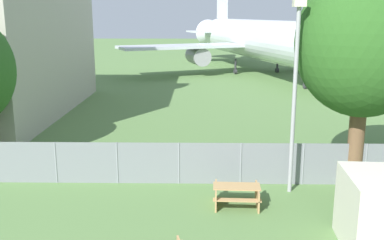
{
  "coord_description": "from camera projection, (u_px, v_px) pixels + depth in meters",
  "views": [
    {
      "loc": [
        0.84,
        -7.51,
        6.88
      ],
      "look_at": [
        0.48,
        13.0,
        2.0
      ],
      "focal_mm": 42.0,
      "sensor_mm": 36.0,
      "label": 1
    }
  ],
  "objects": [
    {
      "name": "perimeter_fence",
      "position": [
        179.0,
        163.0,
        18.44
      ],
      "size": [
        56.07,
        0.07,
        1.76
      ],
      "color": "gray",
      "rests_on": "ground"
    },
    {
      "name": "airplane",
      "position": [
        261.0,
        40.0,
        50.95
      ],
      "size": [
        31.96,
        40.33,
        12.79
      ],
      "rotation": [
        0.0,
        0.0,
        -1.29
      ],
      "color": "silver",
      "rests_on": "ground"
    },
    {
      "name": "picnic_bench_open_grass",
      "position": [
        237.0,
        193.0,
        16.42
      ],
      "size": [
        1.77,
        1.47,
        0.76
      ],
      "rotation": [
        0.0,
        0.0,
        -0.04
      ],
      "color": "tan",
      "rests_on": "ground"
    },
    {
      "name": "tree_behind_benches",
      "position": [
        365.0,
        43.0,
        17.29
      ],
      "size": [
        5.32,
        5.32,
        8.74
      ],
      "color": "brown",
      "rests_on": "ground"
    },
    {
      "name": "light_mast",
      "position": [
        295.0,
        76.0,
        16.76
      ],
      "size": [
        0.44,
        0.44,
        7.47
      ],
      "color": "#99999E",
      "rests_on": "ground"
    }
  ]
}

